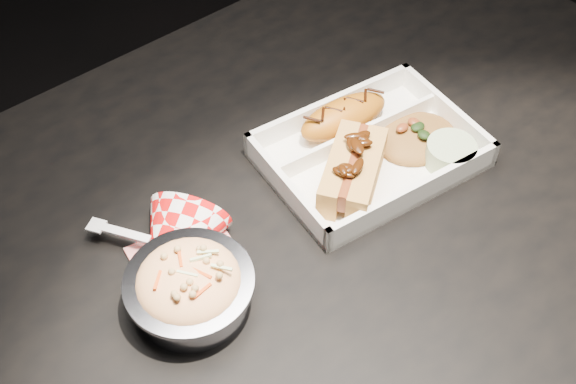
{
  "coord_description": "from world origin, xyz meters",
  "views": [
    {
      "loc": [
        -0.35,
        -0.38,
        1.4
      ],
      "look_at": [
        -0.02,
        0.01,
        0.81
      ],
      "focal_mm": 45.0,
      "sensor_mm": 36.0,
      "label": 1
    }
  ],
  "objects_px": {
    "foil_coleslaw_cup": "(190,286)",
    "napkin_fork": "(172,248)",
    "fried_pastry": "(343,116)",
    "hotdog": "(353,169)",
    "dining_table": "(307,268)",
    "food_tray": "(369,154)"
  },
  "relations": [
    {
      "from": "fried_pastry",
      "to": "foil_coleslaw_cup",
      "type": "distance_m",
      "value": 0.31
    },
    {
      "from": "hotdog",
      "to": "fried_pastry",
      "type": "bearing_deg",
      "value": 19.54
    },
    {
      "from": "dining_table",
      "to": "foil_coleslaw_cup",
      "type": "distance_m",
      "value": 0.2
    },
    {
      "from": "dining_table",
      "to": "fried_pastry",
      "type": "xyz_separation_m",
      "value": [
        0.13,
        0.08,
        0.12
      ]
    },
    {
      "from": "food_tray",
      "to": "hotdog",
      "type": "relative_size",
      "value": 2.01
    },
    {
      "from": "hotdog",
      "to": "foil_coleslaw_cup",
      "type": "height_order",
      "value": "foil_coleslaw_cup"
    },
    {
      "from": "fried_pastry",
      "to": "foil_coleslaw_cup",
      "type": "bearing_deg",
      "value": -163.5
    },
    {
      "from": "fried_pastry",
      "to": "food_tray",
      "type": "bearing_deg",
      "value": -97.41
    },
    {
      "from": "food_tray",
      "to": "fried_pastry",
      "type": "bearing_deg",
      "value": 90.0
    },
    {
      "from": "food_tray",
      "to": "foil_coleslaw_cup",
      "type": "distance_m",
      "value": 0.29
    },
    {
      "from": "foil_coleslaw_cup",
      "to": "food_tray",
      "type": "bearing_deg",
      "value": 6.4
    },
    {
      "from": "fried_pastry",
      "to": "napkin_fork",
      "type": "bearing_deg",
      "value": -175.02
    },
    {
      "from": "food_tray",
      "to": "foil_coleslaw_cup",
      "type": "height_order",
      "value": "foil_coleslaw_cup"
    },
    {
      "from": "fried_pastry",
      "to": "napkin_fork",
      "type": "height_order",
      "value": "napkin_fork"
    },
    {
      "from": "dining_table",
      "to": "food_tray",
      "type": "bearing_deg",
      "value": 12.94
    },
    {
      "from": "food_tray",
      "to": "napkin_fork",
      "type": "distance_m",
      "value": 0.27
    },
    {
      "from": "hotdog",
      "to": "napkin_fork",
      "type": "bearing_deg",
      "value": 132.5
    },
    {
      "from": "napkin_fork",
      "to": "fried_pastry",
      "type": "bearing_deg",
      "value": 62.76
    },
    {
      "from": "foil_coleslaw_cup",
      "to": "napkin_fork",
      "type": "distance_m",
      "value": 0.07
    },
    {
      "from": "fried_pastry",
      "to": "hotdog",
      "type": "xyz_separation_m",
      "value": [
        -0.06,
        -0.08,
        0.0
      ]
    },
    {
      "from": "fried_pastry",
      "to": "napkin_fork",
      "type": "xyz_separation_m",
      "value": [
        -0.27,
        -0.02,
        -0.01
      ]
    },
    {
      "from": "foil_coleslaw_cup",
      "to": "napkin_fork",
      "type": "relative_size",
      "value": 0.83
    }
  ]
}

